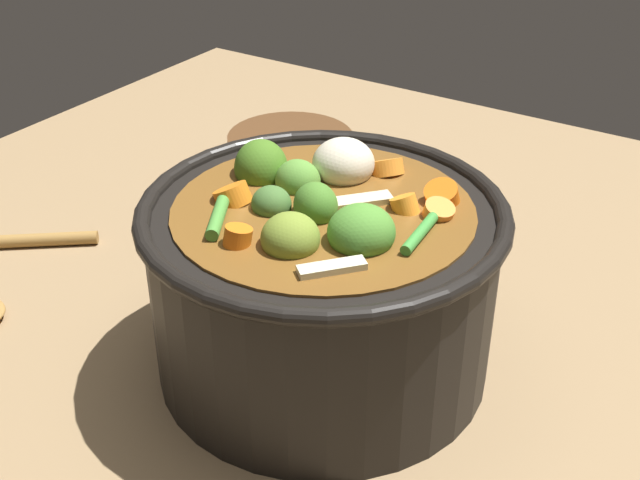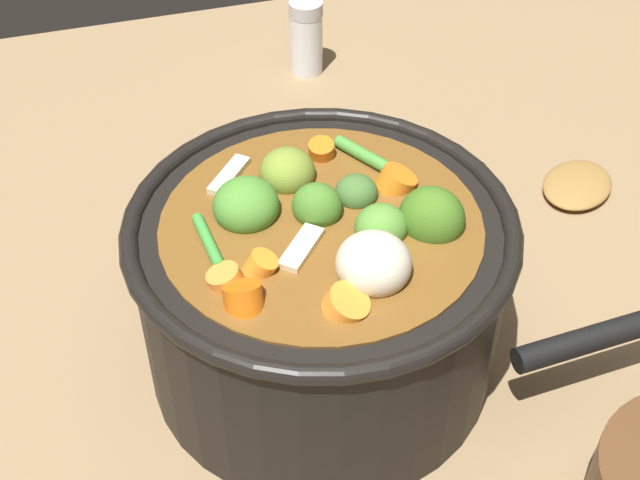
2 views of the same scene
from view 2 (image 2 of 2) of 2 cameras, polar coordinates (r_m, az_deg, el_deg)
The scene contains 4 objects.
ground_plane at distance 0.67m, azimuth 0.06°, elevation -7.50°, with size 1.10×1.10×0.00m, color #8C704C.
cooking_pot at distance 0.62m, azimuth 0.10°, elevation -3.11°, with size 0.26×0.26×0.16m.
wooden_spoon at distance 0.83m, azimuth 18.48°, elevation 2.38°, with size 0.20×0.20×0.01m.
salt_shaker at distance 0.96m, azimuth -0.89°, elevation 12.80°, with size 0.04×0.04×0.08m.
Camera 2 is at (-0.41, 0.13, 0.51)m, focal length 50.23 mm.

